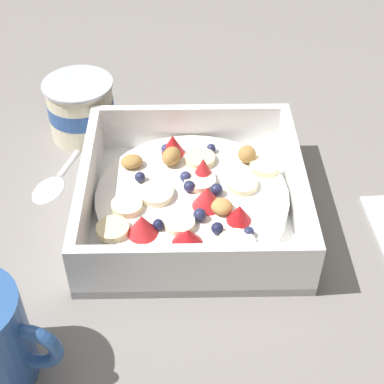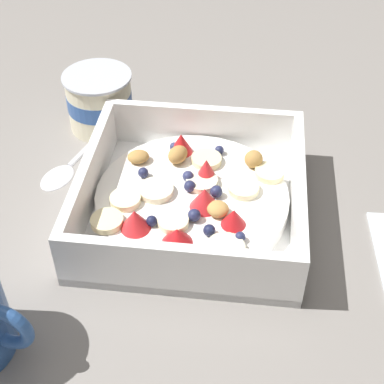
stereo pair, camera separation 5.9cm
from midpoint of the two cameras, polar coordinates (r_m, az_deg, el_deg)
ground_plane at (r=0.62m, az=-3.95°, el=-1.60°), size 2.40×2.40×0.00m
fruit_bowl at (r=0.60m, az=-2.84°, el=-0.83°), size 0.22×0.22×0.06m
spoon at (r=0.68m, az=-15.45°, el=1.71°), size 0.07×0.17×0.01m
yogurt_cup at (r=0.72m, az=-13.27°, el=7.96°), size 0.08×0.08×0.07m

